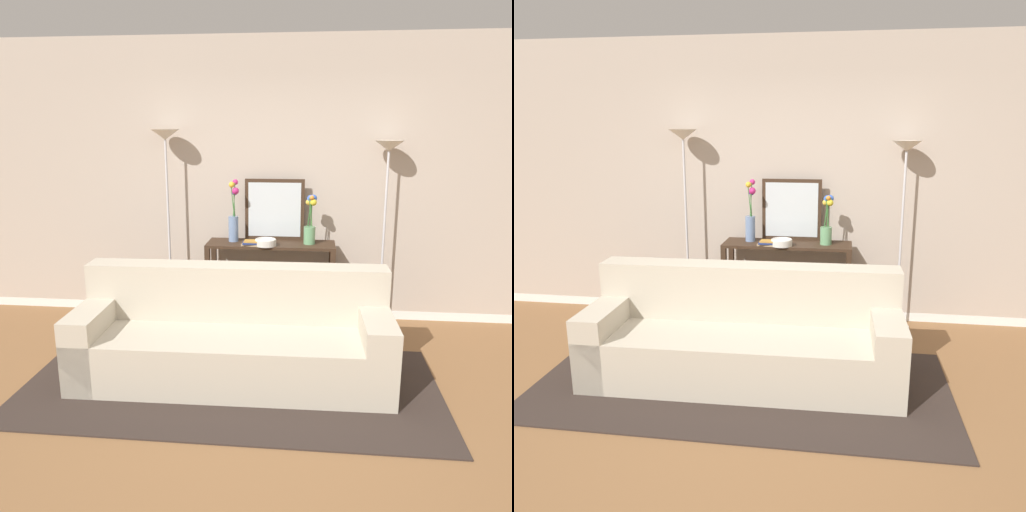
{
  "view_description": "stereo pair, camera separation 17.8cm",
  "coord_description": "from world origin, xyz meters",
  "views": [
    {
      "loc": [
        0.31,
        -3.1,
        1.97
      ],
      "look_at": [
        -0.15,
        1.25,
        0.88
      ],
      "focal_mm": 36.15,
      "sensor_mm": 36.0,
      "label": 1
    },
    {
      "loc": [
        0.49,
        -3.07,
        1.97
      ],
      "look_at": [
        -0.15,
        1.25,
        0.88
      ],
      "focal_mm": 36.15,
      "sensor_mm": 36.0,
      "label": 2
    }
  ],
  "objects": [
    {
      "name": "vase_short_flowers",
      "position": [
        0.32,
        1.87,
        1.07
      ],
      "size": [
        0.12,
        0.13,
        0.48
      ],
      "color": "#669E6B",
      "rests_on": "console_table"
    },
    {
      "name": "wall_mirror",
      "position": [
        -0.04,
        2.03,
        1.16
      ],
      "size": [
        0.6,
        0.02,
        0.61
      ],
      "color": "#382619",
      "rests_on": "console_table"
    },
    {
      "name": "fruit_bowl",
      "position": [
        -0.11,
        1.74,
        0.89
      ],
      "size": [
        0.21,
        0.21,
        0.07
      ],
      "color": "silver",
      "rests_on": "console_table"
    },
    {
      "name": "book_row_under_console",
      "position": [
        -0.39,
        1.87,
        0.05
      ],
      "size": [
        0.39,
        0.17,
        0.13
      ],
      "color": "maroon",
      "rests_on": "ground"
    },
    {
      "name": "vase_tall_flowers",
      "position": [
        -0.44,
        1.91,
        1.09
      ],
      "size": [
        0.11,
        0.12,
        0.62
      ],
      "color": "#6B84AD",
      "rests_on": "console_table"
    },
    {
      "name": "area_rug",
      "position": [
        -0.27,
        0.53,
        0.01
      ],
      "size": [
        3.22,
        1.56,
        0.01
      ],
      "color": "#332823",
      "rests_on": "ground"
    },
    {
      "name": "book_stack",
      "position": [
        -0.24,
        1.74,
        0.88
      ],
      "size": [
        0.21,
        0.15,
        0.05
      ],
      "color": "tan",
      "rests_on": "console_table"
    },
    {
      "name": "ground_plane",
      "position": [
        0.0,
        0.0,
        -0.01
      ],
      "size": [
        16.0,
        16.0,
        0.02
      ],
      "primitive_type": "cube",
      "color": "brown"
    },
    {
      "name": "console_table",
      "position": [
        -0.06,
        1.87,
        0.59
      ],
      "size": [
        1.27,
        0.39,
        0.86
      ],
      "color": "#382619",
      "rests_on": "ground"
    },
    {
      "name": "floor_lamp_left",
      "position": [
        -1.11,
        1.93,
        1.53
      ],
      "size": [
        0.28,
        0.28,
        1.95
      ],
      "color": "silver",
      "rests_on": "ground"
    },
    {
      "name": "floor_lamp_right",
      "position": [
        1.04,
        1.93,
        1.46
      ],
      "size": [
        0.28,
        0.28,
        1.85
      ],
      "color": "silver",
      "rests_on": "ground"
    },
    {
      "name": "couch",
      "position": [
        -0.27,
        0.69,
        0.32
      ],
      "size": [
        2.47,
        0.89,
        0.88
      ],
      "color": "#BCB29E",
      "rests_on": "ground"
    },
    {
      "name": "back_wall",
      "position": [
        0.0,
        2.22,
        1.42
      ],
      "size": [
        12.0,
        0.15,
        2.84
      ],
      "color": "white",
      "rests_on": "ground"
    }
  ]
}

